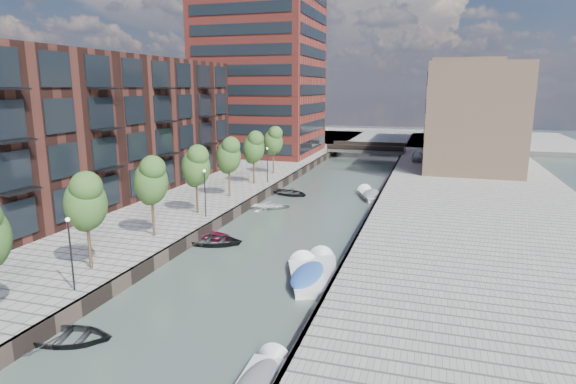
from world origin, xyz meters
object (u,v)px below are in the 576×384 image
at_px(tree_2, 151,179).
at_px(motorboat_2, 321,270).
at_px(tree_6, 273,140).
at_px(tree_1, 85,200).
at_px(sloop_0, 68,341).
at_px(sloop_3, 270,208).
at_px(sloop_2, 212,238).
at_px(tree_5, 254,146).
at_px(bridge, 367,149).
at_px(motorboat_4, 370,195).
at_px(motorboat_1, 259,383).
at_px(tree_3, 196,165).
at_px(sloop_1, 211,244).
at_px(sloop_4, 290,195).
at_px(car, 418,156).
at_px(motorboat_3, 306,275).
at_px(tree_4, 229,154).

relative_size(tree_2, motorboat_2, 1.02).
bearing_deg(tree_2, tree_6, 90.00).
distance_m(tree_1, sloop_0, 8.89).
bearing_deg(sloop_3, sloop_2, 157.95).
distance_m(tree_5, sloop_0, 34.79).
distance_m(bridge, sloop_3, 40.19).
bearing_deg(motorboat_2, motorboat_4, 89.65).
xyz_separation_m(tree_1, motorboat_1, (13.57, -6.95, -5.12)).
bearing_deg(tree_2, tree_3, 90.00).
relative_size(motorboat_2, motorboat_4, 1.01).
distance_m(tree_2, motorboat_1, 20.12).
relative_size(tree_2, sloop_1, 1.18).
bearing_deg(sloop_0, sloop_2, -12.85).
distance_m(sloop_2, sloop_4, 17.23).
height_order(tree_6, sloop_0, tree_6).
relative_size(sloop_3, motorboat_4, 0.73).
relative_size(motorboat_2, car, 1.40).
bearing_deg(tree_2, car, 68.60).
distance_m(tree_1, motorboat_2, 15.36).
xyz_separation_m(sloop_3, motorboat_1, (9.24, -28.00, 0.19)).
relative_size(tree_6, motorboat_3, 0.99).
bearing_deg(motorboat_3, motorboat_4, 88.24).
bearing_deg(bridge, sloop_4, -97.00).
bearing_deg(motorboat_3, sloop_4, 109.28).
xyz_separation_m(bridge, tree_6, (-8.50, -26.00, 3.92)).
xyz_separation_m(tree_2, motorboat_3, (12.49, -2.45, -5.08)).
bearing_deg(sloop_2, tree_2, 149.44).
bearing_deg(tree_4, motorboat_1, -64.10).
relative_size(tree_4, tree_6, 1.00).
relative_size(bridge, tree_3, 2.18).
bearing_deg(tree_6, motorboat_1, -72.07).
distance_m(sloop_1, sloop_4, 18.55).
relative_size(tree_6, sloop_4, 1.29).
height_order(tree_3, sloop_0, tree_3).
distance_m(tree_2, sloop_0, 14.66).
relative_size(tree_3, tree_5, 1.00).
xyz_separation_m(tree_5, motorboat_3, (12.49, -23.45, -5.08)).
bearing_deg(tree_3, tree_5, 90.00).
relative_size(bridge, motorboat_1, 2.78).
distance_m(tree_5, tree_6, 7.00).
xyz_separation_m(sloop_2, motorboat_2, (10.00, -4.37, 0.11)).
bearing_deg(motorboat_1, tree_1, 152.89).
bearing_deg(tree_6, sloop_4, -59.05).
bearing_deg(sloop_4, motorboat_1, -144.45).
distance_m(sloop_2, car, 43.56).
xyz_separation_m(tree_6, motorboat_2, (13.10, -28.90, -5.20)).
distance_m(tree_2, sloop_4, 21.78).
bearing_deg(tree_3, motorboat_4, 48.79).
distance_m(sloop_4, motorboat_3, 24.47).
xyz_separation_m(tree_2, motorboat_4, (13.24, 22.12, -5.09)).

